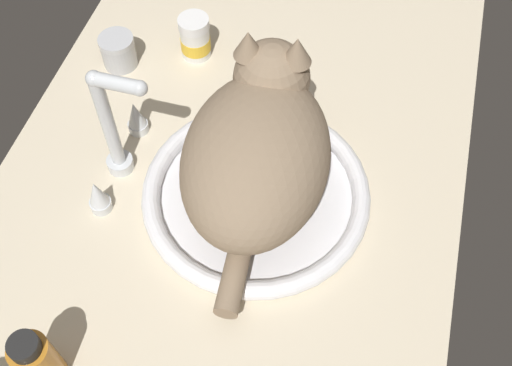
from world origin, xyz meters
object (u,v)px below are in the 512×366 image
at_px(cat, 259,143).
at_px(pill_bottle, 195,38).
at_px(metal_jar, 118,51).
at_px(sink_basin, 256,194).
at_px(amber_bottle, 37,361).
at_px(faucet, 115,136).

xyz_separation_m(cat, pill_bottle, (0.24, 0.18, -0.07)).
xyz_separation_m(pill_bottle, metal_jar, (-0.06, 0.12, -0.01)).
bearing_deg(cat, pill_bottle, 36.49).
relative_size(sink_basin, pill_bottle, 4.27).
bearing_deg(metal_jar, amber_bottle, -167.61).
relative_size(pill_bottle, amber_bottle, 0.71).
height_order(faucet, amber_bottle, faucet).
bearing_deg(cat, faucet, 95.86).
relative_size(sink_basin, faucet, 1.62).
bearing_deg(pill_bottle, amber_bottle, 179.65).
distance_m(sink_basin, pill_bottle, 0.32).
relative_size(faucet, metal_jar, 3.50).
relative_size(faucet, amber_bottle, 1.86).
bearing_deg(faucet, sink_basin, -90.00).
height_order(cat, metal_jar, cat).
distance_m(faucet, cat, 0.21).
xyz_separation_m(faucet, cat, (0.02, -0.21, 0.03)).
relative_size(cat, pill_bottle, 4.79).
height_order(faucet, metal_jar, faucet).
bearing_deg(cat, amber_bottle, 152.17).
height_order(pill_bottle, amber_bottle, amber_bottle).
distance_m(faucet, metal_jar, 0.23).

